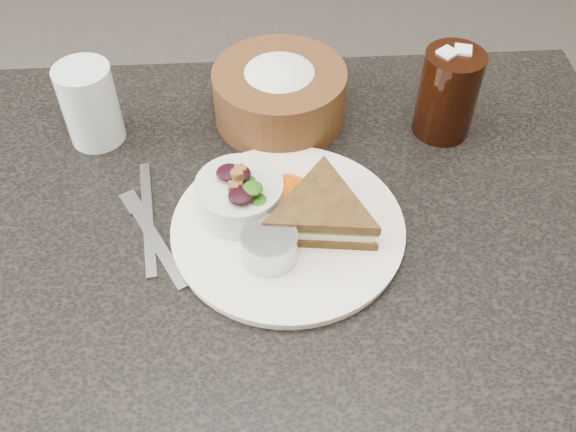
% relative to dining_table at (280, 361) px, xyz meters
% --- Properties ---
extents(dining_table, '(1.00, 0.70, 0.75)m').
position_rel_dining_table_xyz_m(dining_table, '(0.00, 0.00, 0.00)').
color(dining_table, black).
rests_on(dining_table, floor).
extents(dinner_plate, '(0.29, 0.29, 0.01)m').
position_rel_dining_table_xyz_m(dinner_plate, '(0.01, -0.02, 0.38)').
color(dinner_plate, white).
rests_on(dinner_plate, dining_table).
extents(sandwich, '(0.18, 0.18, 0.04)m').
position_rel_dining_table_xyz_m(sandwich, '(0.05, -0.03, 0.41)').
color(sandwich, brown).
rests_on(sandwich, dinner_plate).
extents(salad_bowl, '(0.12, 0.12, 0.06)m').
position_rel_dining_table_xyz_m(salad_bowl, '(-0.05, 0.01, 0.42)').
color(salad_bowl, '#B9C3BF').
rests_on(salad_bowl, dinner_plate).
extents(dressing_ramekin, '(0.07, 0.07, 0.04)m').
position_rel_dining_table_xyz_m(dressing_ramekin, '(-0.01, -0.07, 0.41)').
color(dressing_ramekin, '#A7ACB4').
rests_on(dressing_ramekin, dinner_plate).
extents(orange_wedge, '(0.08, 0.08, 0.03)m').
position_rel_dining_table_xyz_m(orange_wedge, '(0.02, 0.04, 0.40)').
color(orange_wedge, '#FF6504').
rests_on(orange_wedge, dinner_plate).
extents(fork, '(0.09, 0.15, 0.00)m').
position_rel_dining_table_xyz_m(fork, '(-0.15, -0.03, 0.38)').
color(fork, '#9497A0').
rests_on(fork, dining_table).
extents(knife, '(0.04, 0.20, 0.00)m').
position_rel_dining_table_xyz_m(knife, '(-0.17, 0.01, 0.38)').
color(knife, '#91959E').
rests_on(knife, dining_table).
extents(bread_basket, '(0.20, 0.20, 0.11)m').
position_rel_dining_table_xyz_m(bread_basket, '(0.01, 0.20, 0.43)').
color(bread_basket, '#543019').
rests_on(bread_basket, dining_table).
extents(cola_glass, '(0.10, 0.10, 0.14)m').
position_rel_dining_table_xyz_m(cola_glass, '(0.25, 0.16, 0.45)').
color(cola_glass, black).
rests_on(cola_glass, dining_table).
extents(water_glass, '(0.09, 0.09, 0.12)m').
position_rel_dining_table_xyz_m(water_glass, '(-0.25, 0.17, 0.43)').
color(water_glass, silver).
rests_on(water_glass, dining_table).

